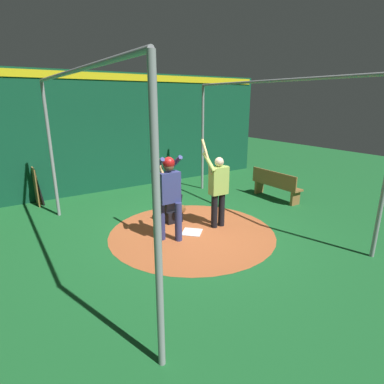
{
  "coord_description": "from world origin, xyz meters",
  "views": [
    {
      "loc": [
        5.31,
        -3.52,
        2.87
      ],
      "look_at": [
        0.0,
        0.0,
        0.95
      ],
      "focal_mm": 28.94,
      "sensor_mm": 36.0,
      "label": 1
    }
  ],
  "objects_px": {
    "bat_rack": "(36,187)",
    "visitor": "(218,187)",
    "home_plate": "(192,232)",
    "bench": "(275,185)",
    "catcher": "(173,207)",
    "batter": "(169,191)"
  },
  "relations": [
    {
      "from": "bat_rack",
      "to": "visitor",
      "type": "bearing_deg",
      "value": 37.99
    },
    {
      "from": "home_plate",
      "to": "bat_rack",
      "type": "height_order",
      "value": "bat_rack"
    },
    {
      "from": "visitor",
      "to": "bench",
      "type": "height_order",
      "value": "visitor"
    },
    {
      "from": "home_plate",
      "to": "bench",
      "type": "distance_m",
      "value": 3.5
    },
    {
      "from": "catcher",
      "to": "visitor",
      "type": "bearing_deg",
      "value": 41.11
    },
    {
      "from": "catcher",
      "to": "visitor",
      "type": "distance_m",
      "value": 1.25
    },
    {
      "from": "batter",
      "to": "home_plate",
      "type": "bearing_deg",
      "value": 93.78
    },
    {
      "from": "bat_rack",
      "to": "home_plate",
      "type": "bearing_deg",
      "value": 31.75
    },
    {
      "from": "bat_rack",
      "to": "bench",
      "type": "relative_size",
      "value": 0.64
    },
    {
      "from": "home_plate",
      "to": "visitor",
      "type": "relative_size",
      "value": 0.21
    },
    {
      "from": "home_plate",
      "to": "catcher",
      "type": "bearing_deg",
      "value": -177.77
    },
    {
      "from": "visitor",
      "to": "bat_rack",
      "type": "bearing_deg",
      "value": -139.2
    },
    {
      "from": "catcher",
      "to": "bench",
      "type": "bearing_deg",
      "value": 87.92
    },
    {
      "from": "bench",
      "to": "batter",
      "type": "bearing_deg",
      "value": -79.87
    },
    {
      "from": "batter",
      "to": "catcher",
      "type": "height_order",
      "value": "batter"
    },
    {
      "from": "batter",
      "to": "visitor",
      "type": "xyz_separation_m",
      "value": [
        -0.01,
        1.28,
        -0.13
      ]
    },
    {
      "from": "home_plate",
      "to": "visitor",
      "type": "xyz_separation_m",
      "value": [
        0.03,
        0.69,
        0.94
      ]
    },
    {
      "from": "home_plate",
      "to": "bench",
      "type": "relative_size",
      "value": 0.26
    },
    {
      "from": "home_plate",
      "to": "batter",
      "type": "bearing_deg",
      "value": -86.22
    },
    {
      "from": "bat_rack",
      "to": "batter",
      "type": "bearing_deg",
      "value": 25.23
    },
    {
      "from": "home_plate",
      "to": "catcher",
      "type": "height_order",
      "value": "catcher"
    },
    {
      "from": "home_plate",
      "to": "bat_rack",
      "type": "distance_m",
      "value": 4.88
    }
  ]
}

